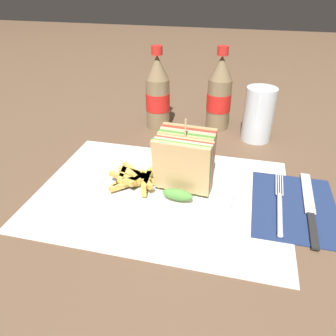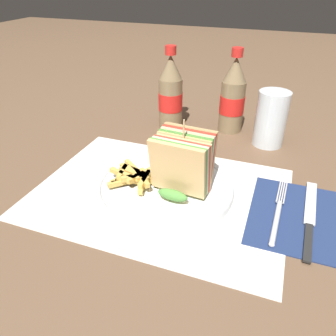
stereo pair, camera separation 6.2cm
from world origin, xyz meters
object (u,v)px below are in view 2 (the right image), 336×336
Objects in this scene: coke_bottle_near at (171,94)px; coke_bottle_far at (233,97)px; fork at (277,215)px; knife at (310,218)px; plate_main at (164,186)px; glass_near at (270,122)px; club_sandwich at (183,163)px.

coke_bottle_far is (0.15, 0.03, 0.00)m from coke_bottle_near.
fork is 0.86× the size of knife.
coke_bottle_far is at bearing 124.53° from knife.
fork is at bearing -161.41° from knife.
coke_bottle_far reaches higher than plate_main.
knife is at bearing 18.59° from fork.
glass_near is (0.26, -0.01, -0.03)m from coke_bottle_near.
coke_bottle_near reaches higher than fork.
coke_bottle_near is (-0.09, 0.29, 0.08)m from plate_main.
fork is 0.37m from coke_bottle_far.
fork is at bearing -80.83° from glass_near.
glass_near is at bearing -3.27° from coke_bottle_near.
coke_bottle_far reaches higher than glass_near.
club_sandwich reaches higher than glass_near.
coke_bottle_far reaches higher than knife.
club_sandwich is at bearing -177.02° from knife.
plate_main is 0.21m from fork.
club_sandwich is 0.65× the size of coke_bottle_near.
knife is (0.23, 0.00, -0.06)m from club_sandwich.
knife is 0.29m from glass_near.
fork is 1.44× the size of glass_near.
coke_bottle_near is (-0.30, 0.30, 0.08)m from fork.
plate_main is at bearing -101.16° from coke_bottle_far.
glass_near is at bearing 112.28° from knife.
coke_bottle_near is at bearing -167.84° from coke_bottle_far.
glass_near is at bearing 58.74° from plate_main.
plate_main is at bearing -177.93° from club_sandwich.
fork is 0.29m from glass_near.
plate_main is at bearing 179.19° from fork.
knife is 1.04× the size of coke_bottle_near.
knife is at bearing -69.86° from glass_near.
coke_bottle_far is (0.06, 0.32, 0.08)m from plate_main.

